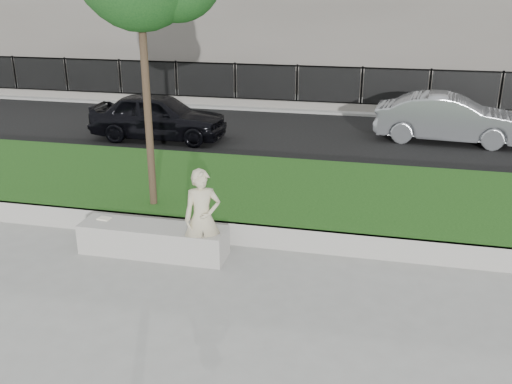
% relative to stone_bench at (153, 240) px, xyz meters
% --- Properties ---
extents(ground, '(90.00, 90.00, 0.00)m').
position_rel_stone_bench_xyz_m(ground, '(1.10, -0.40, -0.25)').
color(ground, gray).
rests_on(ground, ground).
extents(grass_bank, '(34.00, 4.00, 0.40)m').
position_rel_stone_bench_xyz_m(grass_bank, '(1.10, 2.60, -0.05)').
color(grass_bank, '#0D3610').
rests_on(grass_bank, ground).
extents(grass_kerb, '(34.00, 0.08, 0.40)m').
position_rel_stone_bench_xyz_m(grass_kerb, '(1.10, 0.64, -0.05)').
color(grass_kerb, '#A9A69E').
rests_on(grass_kerb, ground).
extents(street, '(34.00, 7.00, 0.04)m').
position_rel_stone_bench_xyz_m(street, '(1.10, 8.10, -0.23)').
color(street, black).
rests_on(street, ground).
extents(far_pavement, '(34.00, 3.00, 0.12)m').
position_rel_stone_bench_xyz_m(far_pavement, '(1.10, 12.60, -0.19)').
color(far_pavement, gray).
rests_on(far_pavement, ground).
extents(iron_fence, '(32.00, 0.30, 1.50)m').
position_rel_stone_bench_xyz_m(iron_fence, '(1.10, 11.60, 0.29)').
color(iron_fence, slate).
rests_on(iron_fence, far_pavement).
extents(stone_bench, '(2.44, 0.61, 0.50)m').
position_rel_stone_bench_xyz_m(stone_bench, '(0.00, 0.00, 0.00)').
color(stone_bench, '#A9A69E').
rests_on(stone_bench, ground).
extents(man, '(0.67, 0.57, 1.57)m').
position_rel_stone_bench_xyz_m(man, '(0.91, -0.15, 0.53)').
color(man, beige).
rests_on(man, ground).
extents(book, '(0.22, 0.17, 0.02)m').
position_rel_stone_bench_xyz_m(book, '(-0.90, 0.09, 0.26)').
color(book, white).
rests_on(book, stone_bench).
extents(car_dark, '(3.86, 1.61, 1.31)m').
position_rel_stone_bench_xyz_m(car_dark, '(-2.67, 6.85, 0.44)').
color(car_dark, black).
rests_on(car_dark, street).
extents(car_silver, '(4.08, 1.68, 1.31)m').
position_rel_stone_bench_xyz_m(car_silver, '(5.27, 8.40, 0.45)').
color(car_silver, gray).
rests_on(car_silver, street).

